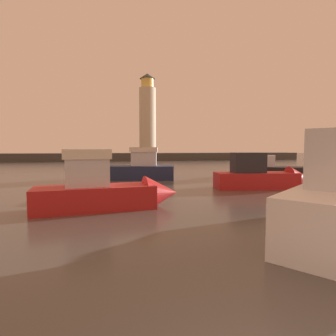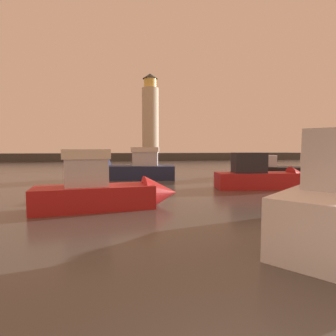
{
  "view_description": "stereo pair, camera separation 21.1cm",
  "coord_description": "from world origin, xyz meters",
  "px_view_note": "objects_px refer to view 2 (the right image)",
  "views": [
    {
      "loc": [
        -1.67,
        -1.75,
        2.79
      ],
      "look_at": [
        1.33,
        13.3,
        1.65
      ],
      "focal_mm": 28.53,
      "sensor_mm": 36.0,
      "label": 1
    },
    {
      "loc": [
        -1.46,
        -1.79,
        2.79
      ],
      "look_at": [
        1.33,
        13.3,
        1.65
      ],
      "focal_mm": 28.53,
      "sensor_mm": 36.0,
      "label": 2
    }
  ],
  "objects_px": {
    "lighthouse": "(150,116)",
    "motorboat_0": "(291,171)",
    "motorboat_3": "(267,177)",
    "motorboat_1": "(111,190)",
    "motorboat_2": "(126,170)"
  },
  "relations": [
    {
      "from": "motorboat_0",
      "to": "motorboat_3",
      "type": "bearing_deg",
      "value": -136.5
    },
    {
      "from": "motorboat_1",
      "to": "motorboat_2",
      "type": "height_order",
      "value": "motorboat_2"
    },
    {
      "from": "lighthouse",
      "to": "motorboat_0",
      "type": "height_order",
      "value": "lighthouse"
    },
    {
      "from": "lighthouse",
      "to": "motorboat_1",
      "type": "distance_m",
      "value": 50.61
    },
    {
      "from": "motorboat_0",
      "to": "motorboat_1",
      "type": "height_order",
      "value": "motorboat_1"
    },
    {
      "from": "lighthouse",
      "to": "motorboat_0",
      "type": "bearing_deg",
      "value": -78.09
    },
    {
      "from": "lighthouse",
      "to": "motorboat_1",
      "type": "height_order",
      "value": "lighthouse"
    },
    {
      "from": "motorboat_1",
      "to": "motorboat_3",
      "type": "relative_size",
      "value": 0.96
    },
    {
      "from": "lighthouse",
      "to": "motorboat_1",
      "type": "bearing_deg",
      "value": -98.84
    },
    {
      "from": "lighthouse",
      "to": "motorboat_0",
      "type": "relative_size",
      "value": 2.29
    },
    {
      "from": "motorboat_0",
      "to": "motorboat_2",
      "type": "relative_size",
      "value": 0.93
    },
    {
      "from": "motorboat_1",
      "to": "motorboat_2",
      "type": "bearing_deg",
      "value": 85.19
    },
    {
      "from": "lighthouse",
      "to": "motorboat_0",
      "type": "xyz_separation_m",
      "value": [
        8.35,
        -39.61,
        -9.59
      ]
    },
    {
      "from": "motorboat_1",
      "to": "motorboat_0",
      "type": "bearing_deg",
      "value": 30.77
    },
    {
      "from": "motorboat_0",
      "to": "motorboat_2",
      "type": "distance_m",
      "value": 15.18
    }
  ]
}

